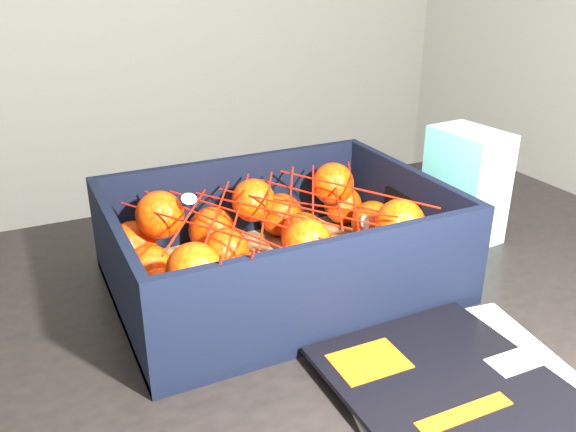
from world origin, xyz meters
name	(u,v)px	position (x,y,z in m)	size (l,w,h in m)	color
table	(317,365)	(0.09, -0.20, 0.65)	(1.20, 0.81, 0.75)	black
magazine_stack	(473,402)	(0.13, -0.44, 0.76)	(0.29, 0.32, 0.02)	#B8B9B4
produce_crate	(278,256)	(0.06, -0.14, 0.79)	(0.42, 0.31, 0.13)	olive
clementine_heap	(276,245)	(0.06, -0.14, 0.81)	(0.40, 0.30, 0.11)	#F13405
mesh_net	(275,211)	(0.05, -0.14, 0.86)	(0.35, 0.28, 0.09)	red
retail_carton	(465,184)	(0.38, -0.12, 0.83)	(0.07, 0.11, 0.17)	white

